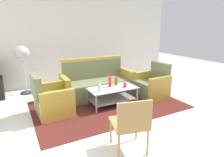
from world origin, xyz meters
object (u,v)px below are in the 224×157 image
armchair_left (52,101)px  bottle_clear (100,87)px  coffee_table (112,93)px  bottle_brown (116,81)px  pedestal_fan (22,56)px  armchair_right (152,86)px  cup (125,85)px  couch (97,84)px  wicker_chair (131,121)px  bottle_red (110,82)px

armchair_left → bottle_clear: size_ratio=3.61×
coffee_table → bottle_brown: (0.18, 0.13, 0.23)m
bottle_brown → pedestal_fan: bearing=138.5°
armchair_left → armchair_right: same height
cup → armchair_right: bearing=6.4°
couch → pedestal_fan: pedestal_fan is taller
bottle_clear → wicker_chair: 1.58m
cup → couch: bearing=114.5°
bottle_clear → bottle_red: bearing=29.0°
armchair_right → bottle_red: size_ratio=2.81×
wicker_chair → bottle_brown: bearing=79.8°
cup → bottle_brown: bearing=111.5°
armchair_left → bottle_red: bearing=85.1°
armchair_left → coffee_table: bearing=81.5°
wicker_chair → pedestal_fan: bearing=120.5°
bottle_brown → bottle_clear: (-0.54, -0.24, 0.00)m
coffee_table → wicker_chair: (-0.60, -1.67, 0.22)m
armchair_right → bottle_red: armchair_right is taller
coffee_table → bottle_red: 0.27m
bottle_red → bottle_brown: bearing=13.2°
cup → pedestal_fan: bearing=136.0°
couch → armchair_left: bearing=23.3°
pedestal_fan → wicker_chair: size_ratio=1.51×
bottle_brown → pedestal_fan: (-1.85, 1.64, 0.51)m
bottle_brown → coffee_table: bearing=-143.8°
coffee_table → bottle_red: bottle_red is taller
cup → pedestal_fan: size_ratio=0.08×
cup → wicker_chair: (-0.87, -1.56, 0.03)m
bottle_red → couch: bearing=96.4°
bottle_brown → wicker_chair: bearing=-113.4°
wicker_chair → cup: bearing=74.0°
couch → cup: size_ratio=18.06×
armchair_left → couch: bearing=110.3°
couch → coffee_table: 0.67m
pedestal_fan → couch: bearing=-34.7°
couch → bottle_brown: (0.26, -0.53, 0.18)m
couch → armchair_right: bearing=151.3°
couch → pedestal_fan: 2.06m
coffee_table → armchair_right: bearing=-0.7°
cup → bottle_red: bearing=145.7°
bottle_red → cup: 0.35m
cup → coffee_table: bearing=157.8°
armchair_right → coffee_table: size_ratio=0.77×
armchair_left → cup: size_ratio=8.50×
coffee_table → pedestal_fan: size_ratio=0.87×
bottle_brown → bottle_clear: bearing=-156.2°
armchair_right → bottle_clear: 1.51m
coffee_table → bottle_brown: bearing=36.2°
bottle_clear → armchair_right: bearing=3.6°
couch → bottle_red: couch is taller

